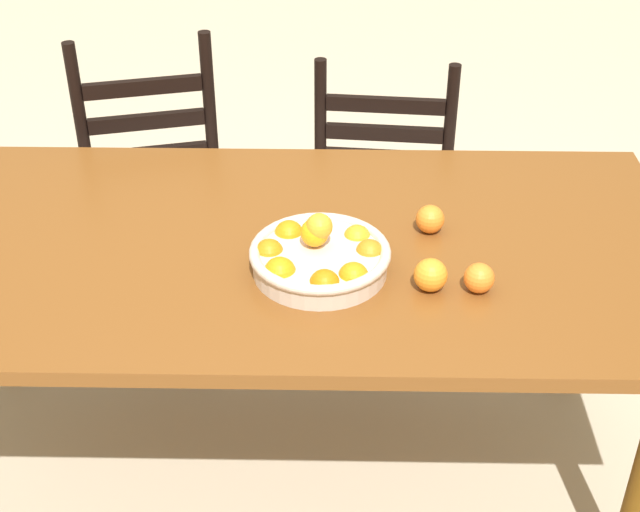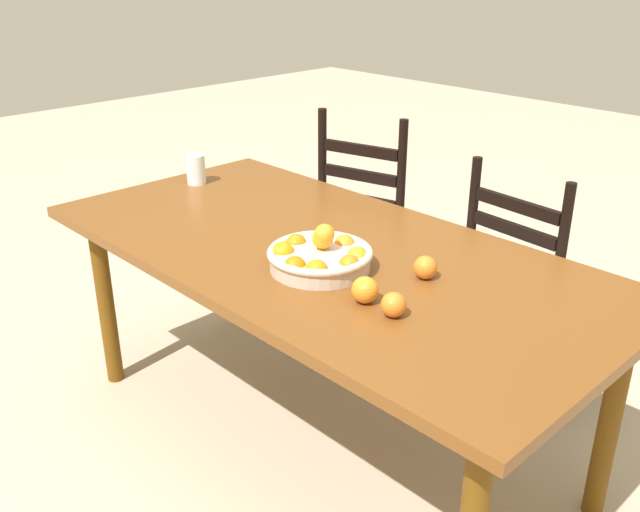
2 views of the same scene
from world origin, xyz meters
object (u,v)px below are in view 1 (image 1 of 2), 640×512
(chair_near_window, at_px, (153,185))
(orange_loose_0, at_px, (431,275))
(fruit_bowl, at_px, (319,256))
(orange_loose_2, at_px, (430,219))
(orange_loose_1, at_px, (479,278))
(chair_by_cabinet, at_px, (383,185))
(dining_table, at_px, (274,267))

(chair_near_window, distance_m, orange_loose_0, 1.24)
(fruit_bowl, height_order, orange_loose_2, fruit_bowl)
(fruit_bowl, bearing_deg, orange_loose_1, -11.31)
(orange_loose_0, bearing_deg, orange_loose_2, 85.45)
(chair_near_window, bearing_deg, orange_loose_0, 116.52)
(chair_by_cabinet, relative_size, orange_loose_0, 12.54)
(fruit_bowl, bearing_deg, chair_by_cabinet, 78.35)
(chair_near_window, bearing_deg, chair_by_cabinet, 171.41)
(orange_loose_0, bearing_deg, orange_loose_1, -2.41)
(dining_table, relative_size, chair_near_window, 1.92)
(chair_by_cabinet, relative_size, orange_loose_2, 13.53)
(chair_near_window, xyz_separation_m, chair_by_cabinet, (0.73, 0.07, -0.03))
(chair_by_cabinet, relative_size, fruit_bowl, 2.93)
(orange_loose_1, distance_m, orange_loose_2, 0.25)
(chair_by_cabinet, distance_m, orange_loose_1, 1.06)
(dining_table, bearing_deg, chair_by_cabinet, 69.48)
(chair_near_window, relative_size, orange_loose_2, 14.85)
(chair_by_cabinet, xyz_separation_m, fruit_bowl, (-0.19, -0.92, 0.34))
(dining_table, relative_size, orange_loose_0, 26.39)
(fruit_bowl, relative_size, orange_loose_2, 4.61)
(orange_loose_1, bearing_deg, chair_by_cabinet, 98.67)
(chair_by_cabinet, xyz_separation_m, orange_loose_2, (0.07, -0.75, 0.33))
(orange_loose_1, bearing_deg, orange_loose_2, 109.65)
(orange_loose_2, bearing_deg, orange_loose_0, -94.55)
(orange_loose_2, bearing_deg, chair_near_window, 139.47)
(chair_near_window, relative_size, fruit_bowl, 3.22)
(chair_near_window, relative_size, chair_by_cabinet, 1.10)
(chair_by_cabinet, height_order, orange_loose_0, chair_by_cabinet)
(chair_by_cabinet, height_order, orange_loose_1, chair_by_cabinet)
(orange_loose_1, relative_size, orange_loose_2, 0.97)
(chair_near_window, bearing_deg, fruit_bowl, 108.58)
(chair_near_window, xyz_separation_m, orange_loose_0, (0.78, -0.92, 0.30))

